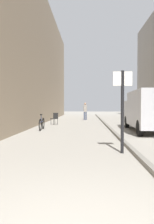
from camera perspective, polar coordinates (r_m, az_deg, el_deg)
ground_plane at (r=14.06m, az=2.29°, el=-4.40°), size 80.00×80.00×0.00m
building_facade_left at (r=15.49m, az=-17.77°, el=17.51°), size 2.94×40.00×11.47m
kerb_strip at (r=14.13m, az=8.73°, el=-4.14°), size 0.16×40.00×0.12m
pedestrian_main_foreground at (r=21.99m, az=2.25°, el=0.56°), size 0.36×0.24×1.82m
delivery_van at (r=12.81m, az=18.82°, el=0.54°), size 2.15×5.64×2.33m
street_sign_post at (r=6.71m, az=12.31°, el=2.06°), size 0.60×0.10×2.60m
bicycle_leaning at (r=13.20m, az=-9.61°, el=-3.16°), size 0.13×1.77×0.98m
cafe_chair_near_window at (r=16.60m, az=-6.07°, el=-1.58°), size 0.62×0.62×0.94m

